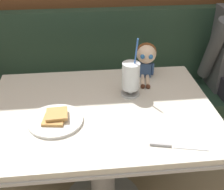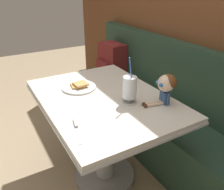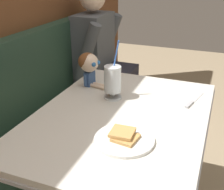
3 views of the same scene
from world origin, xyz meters
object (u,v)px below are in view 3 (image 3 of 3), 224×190
at_px(diner_patron, 98,48).
at_px(milkshake_glass, 113,80).
at_px(seated_doll, 89,65).
at_px(butter_knife, 192,102).
at_px(toast_plate, 124,139).

bearing_deg(diner_patron, milkshake_glass, -151.46).
xyz_separation_m(seated_doll, diner_patron, (0.76, 0.28, -0.13)).
distance_m(seated_doll, diner_patron, 0.82).
height_order(milkshake_glass, seated_doll, milkshake_glass).
xyz_separation_m(milkshake_glass, diner_patron, (0.87, 0.48, -0.10)).
bearing_deg(butter_knife, milkshake_glass, 102.68).
distance_m(toast_plate, seated_doll, 0.64).
bearing_deg(diner_patron, toast_plate, -151.71).
height_order(toast_plate, butter_knife, toast_plate).
distance_m(toast_plate, milkshake_glass, 0.43).
bearing_deg(butter_knife, toast_plate, 155.48).
bearing_deg(toast_plate, milkshake_glass, 27.69).
xyz_separation_m(toast_plate, butter_knife, (0.46, -0.21, -0.01)).
height_order(milkshake_glass, diner_patron, diner_patron).
bearing_deg(seated_doll, toast_plate, -141.65).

